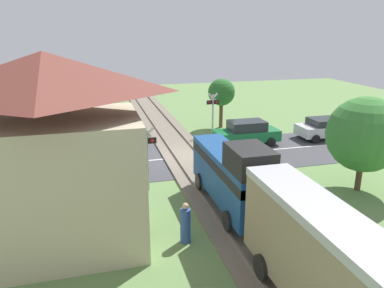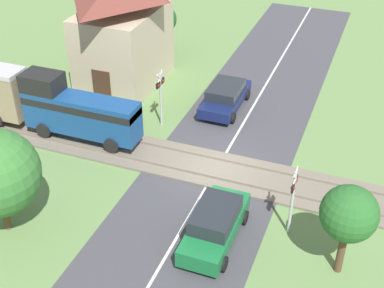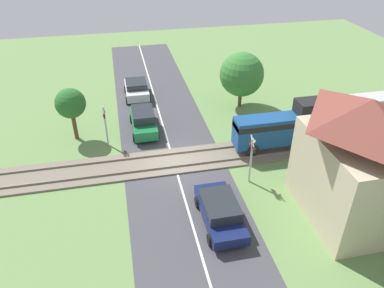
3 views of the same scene
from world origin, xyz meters
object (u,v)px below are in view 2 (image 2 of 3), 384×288
crossing_signal_east_approach (160,91)px  station_building (123,32)px  pedestrian_by_station (75,102)px  car_near_crossing (215,224)px  crossing_signal_west_approach (293,193)px  car_far_side (225,96)px

crossing_signal_east_approach → station_building: 5.49m
pedestrian_by_station → car_near_crossing: bearing=-122.9°
crossing_signal_west_approach → station_building: 15.31m
car_near_crossing → crossing_signal_west_approach: (1.50, -2.60, 1.15)m
crossing_signal_west_approach → station_building: station_building is taller
car_far_side → station_building: bearing=83.4°
car_near_crossing → station_building: (10.92, 9.40, 2.44)m
pedestrian_by_station → station_building: bearing=-12.4°
station_building → pedestrian_by_station: station_building is taller
car_far_side → crossing_signal_east_approach: crossing_signal_east_approach is taller
car_near_crossing → car_far_side: 10.57m
crossing_signal_east_approach → pedestrian_by_station: crossing_signal_east_approach is taller
car_far_side → crossing_signal_east_approach: (-2.87, 2.60, 1.23)m
car_near_crossing → pedestrian_by_station: size_ratio=2.76×
car_near_crossing → car_far_side: (10.17, 2.88, -0.08)m
car_near_crossing → pedestrian_by_station: (6.69, 10.32, -0.13)m
car_far_side → crossing_signal_east_approach: bearing=137.8°
car_far_side → crossing_signal_west_approach: size_ratio=1.39×
station_building → pedestrian_by_station: bearing=167.6°
car_near_crossing → car_far_side: car_near_crossing is taller
car_near_crossing → crossing_signal_west_approach: 3.21m
crossing_signal_east_approach → car_near_crossing: bearing=-143.1°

